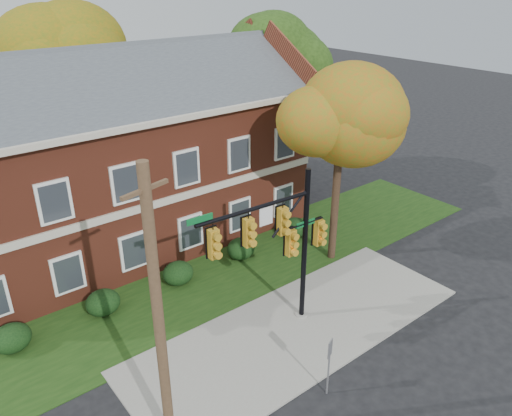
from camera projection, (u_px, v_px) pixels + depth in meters
ground at (316, 343)px, 18.78m from camera, size 120.00×120.00×0.00m
sidewalk at (298, 328)px, 19.47m from camera, size 14.00×5.00×0.08m
grass_strip at (224, 274)px, 23.02m from camera, size 30.00×6.00×0.04m
apartment_building at (116, 148)px, 23.98m from camera, size 18.80×8.80×9.74m
hedge_far_left at (12, 338)px, 18.22m from camera, size 1.40×1.26×1.05m
hedge_left at (103, 302)px, 20.20m from camera, size 1.40×1.26×1.05m
hedge_center at (178, 273)px, 22.17m from camera, size 1.40×1.26×1.05m
hedge_right at (241, 249)px, 24.14m from camera, size 1.40×1.26×1.05m
hedge_far_right at (294, 228)px, 26.11m from camera, size 1.40×1.26×1.05m
tree_near_right at (347, 124)px, 21.61m from camera, size 4.50×4.25×8.58m
tree_right_rear at (282, 56)px, 29.62m from camera, size 6.30×5.95×10.62m
tree_far_rear at (72, 45)px, 28.63m from camera, size 6.84×6.46×11.52m
traffic_signal at (281, 239)px, 17.91m from camera, size 5.73×0.63×6.40m
utility_pole at (158, 319)px, 12.92m from camera, size 1.35×0.44×8.84m
sign_post at (329, 358)px, 15.88m from camera, size 0.31×0.17×2.20m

